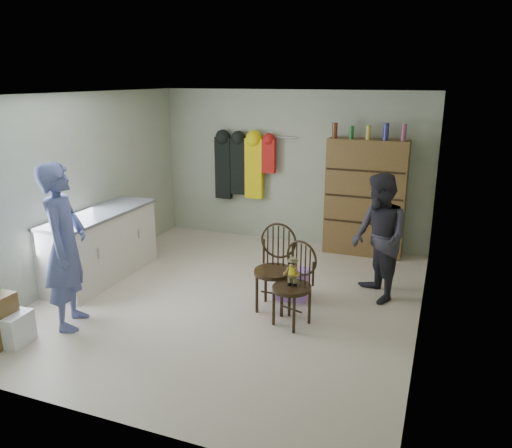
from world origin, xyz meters
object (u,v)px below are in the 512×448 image
at_px(counter, 101,245).
at_px(dresser, 365,197).
at_px(chair_far, 275,264).
at_px(chair_front, 295,279).

bearing_deg(counter, dresser, 35.69).
height_order(chair_far, dresser, dresser).
bearing_deg(counter, chair_far, -0.81).
bearing_deg(dresser, chair_front, -97.15).
bearing_deg(chair_front, chair_far, 157.12).
bearing_deg(dresser, counter, -144.31).
height_order(chair_front, chair_far, chair_far).
height_order(counter, chair_front, chair_front).
xyz_separation_m(counter, chair_far, (2.53, -0.04, 0.08)).
xyz_separation_m(counter, dresser, (3.20, 2.30, 0.44)).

